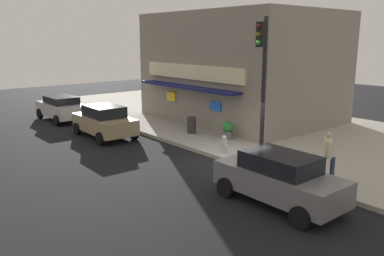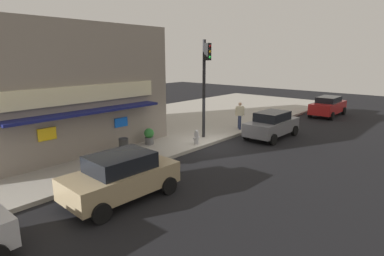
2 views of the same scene
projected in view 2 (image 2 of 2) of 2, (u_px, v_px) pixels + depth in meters
The scene contains 11 objects.
ground_plane at pixel (211, 146), 17.45m from camera, with size 63.83×63.83×0.00m, color black.
sidewalk at pixel (140, 128), 21.40m from camera, with size 42.56×12.33×0.17m, color #A39E93.
corner_building at pixel (46, 86), 16.82m from camera, with size 10.50×8.69×6.32m.
traffic_light at pixel (205, 76), 17.81m from camera, with size 0.32×0.58×5.66m.
fire_hydrant at pixel (196, 137), 17.08m from camera, with size 0.47×0.23×0.81m.
trash_can at pixel (124, 147), 15.14m from camera, with size 0.46×0.46×0.85m, color #2D2D2D.
pedestrian at pixel (240, 114), 20.57m from camera, with size 0.52×0.51×1.78m.
potted_plant_by_doorway at pixel (149, 136), 17.03m from camera, with size 0.54×0.54×0.89m.
parked_car_tan at pixel (121, 176), 10.78m from camera, with size 4.01×2.16×1.64m.
parked_car_grey at pixel (272, 124), 19.01m from camera, with size 4.11×1.97×1.62m.
parked_car_red at pixel (328, 106), 25.96m from camera, with size 4.46×1.95×1.63m.
Camera 2 is at (-13.32, -10.26, 4.90)m, focal length 29.04 mm.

